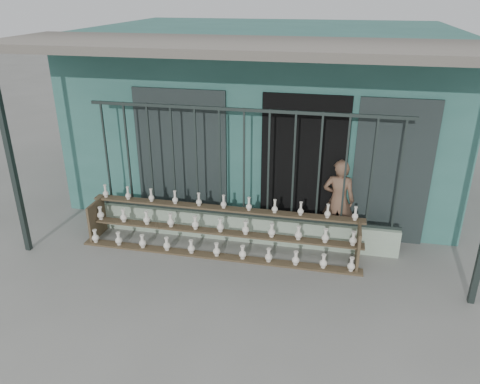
# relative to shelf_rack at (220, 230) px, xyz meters

# --- Properties ---
(ground) EXTENTS (60.00, 60.00, 0.00)m
(ground) POSITION_rel_shelf_rack_xyz_m (0.30, -0.89, -0.36)
(ground) COLOR slate
(workshop_building) EXTENTS (7.40, 6.60, 3.21)m
(workshop_building) POSITION_rel_shelf_rack_xyz_m (0.31, 3.34, 1.26)
(workshop_building) COLOR #2F635B
(workshop_building) RESTS_ON ground
(parapet_wall) EXTENTS (5.00, 0.20, 0.45)m
(parapet_wall) POSITION_rel_shelf_rack_xyz_m (0.30, 0.41, -0.13)
(parapet_wall) COLOR #9BB299
(parapet_wall) RESTS_ON ground
(security_fence) EXTENTS (5.00, 0.04, 1.80)m
(security_fence) POSITION_rel_shelf_rack_xyz_m (0.30, 0.41, 0.99)
(security_fence) COLOR #283330
(security_fence) RESTS_ON parapet_wall
(shelf_rack) EXTENTS (4.50, 0.68, 0.85)m
(shelf_rack) POSITION_rel_shelf_rack_xyz_m (0.00, 0.00, 0.00)
(shelf_rack) COLOR brown
(shelf_rack) RESTS_ON ground
(elderly_woman) EXTENTS (0.54, 0.37, 1.42)m
(elderly_woman) POSITION_rel_shelf_rack_xyz_m (1.81, 0.75, 0.35)
(elderly_woman) COLOR brown
(elderly_woman) RESTS_ON ground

